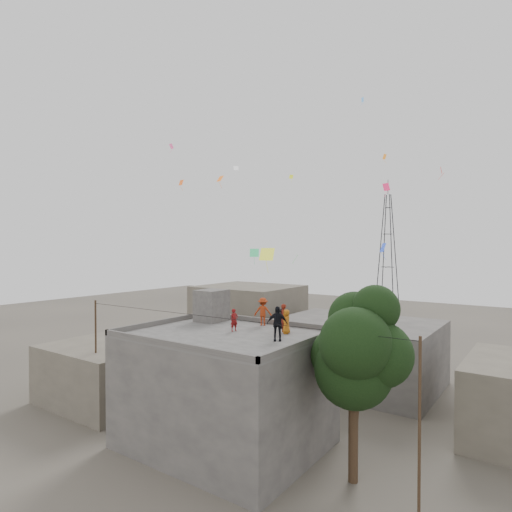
{
  "coord_description": "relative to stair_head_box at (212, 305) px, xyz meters",
  "views": [
    {
      "loc": [
        14.7,
        -18.03,
        10.83
      ],
      "look_at": [
        0.89,
        1.7,
        10.32
      ],
      "focal_mm": 30.0,
      "sensor_mm": 36.0,
      "label": 1
    }
  ],
  "objects": [
    {
      "name": "person_orange_child",
      "position": [
        5.95,
        -0.67,
        -0.34
      ],
      "size": [
        0.75,
        0.76,
        1.32
      ],
      "primitive_type": "imported",
      "rotation": [
        0.0,
        0.0,
        -0.82
      ],
      "color": "#B96515",
      "rests_on": "main_building"
    },
    {
      "name": "kites",
      "position": [
        4.38,
        3.59,
        6.91
      ],
      "size": [
        17.58,
        18.3,
        12.97
      ],
      "color": "#E25417",
      "rests_on": "ground"
    },
    {
      "name": "tree",
      "position": [
        10.57,
        -2.0,
        -1.0
      ],
      "size": [
        4.9,
        4.6,
        9.1
      ],
      "color": "black",
      "rests_on": "ground"
    },
    {
      "name": "person_red_adult",
      "position": [
        5.62,
        -0.37,
        -0.21
      ],
      "size": [
        0.68,
        0.62,
        1.57
      ],
      "primitive_type": "imported",
      "rotation": [
        0.0,
        0.0,
        2.6
      ],
      "color": "maroon",
      "rests_on": "main_building"
    },
    {
      "name": "person_orange_adult",
      "position": [
        3.52,
        0.65,
        -0.16
      ],
      "size": [
        1.24,
        1.03,
        1.67
      ],
      "primitive_type": "imported",
      "rotation": [
        0.0,
        0.0,
        -2.69
      ],
      "color": "#A33112",
      "rests_on": "main_building"
    },
    {
      "name": "utility_line",
      "position": [
        3.7,
        -3.85,
        -3.27
      ],
      "size": [
        20.12,
        0.62,
        7.4
      ],
      "color": "black",
      "rests_on": "ground"
    },
    {
      "name": "neighbor_northwest",
      "position": [
        -6.8,
        13.4,
        -3.6
      ],
      "size": [
        9.0,
        8.0,
        7.0
      ],
      "primitive_type": "cube",
      "color": "#5E564A",
      "rests_on": "ground"
    },
    {
      "name": "ground",
      "position": [
        3.2,
        -2.6,
        -7.1
      ],
      "size": [
        140.0,
        140.0,
        0.0
      ],
      "primitive_type": "plane",
      "color": "#47433B",
      "rests_on": "ground"
    },
    {
      "name": "person_red_child",
      "position": [
        3.2,
        -1.76,
        -0.37
      ],
      "size": [
        0.45,
        0.54,
        1.26
      ],
      "primitive_type": "imported",
      "rotation": [
        0.0,
        0.0,
        1.21
      ],
      "color": "maroon",
      "rests_on": "main_building"
    },
    {
      "name": "transmission_tower",
      "position": [
        -0.8,
        37.4,
        1.97
      ],
      "size": [
        2.97,
        2.97,
        20.01
      ],
      "color": "black",
      "rests_on": "ground"
    },
    {
      "name": "stair_head_box",
      "position": [
        0.0,
        0.0,
        0.0
      ],
      "size": [
        1.6,
        1.8,
        2.0
      ],
      "primitive_type": "cube",
      "color": "#4E4B48",
      "rests_on": "main_building"
    },
    {
      "name": "person_dark_adult",
      "position": [
        6.48,
        -2.45,
        -0.13
      ],
      "size": [
        1.09,
        0.91,
        1.75
      ],
      "primitive_type": "imported",
      "rotation": [
        0.0,
        0.0,
        0.58
      ],
      "color": "black",
      "rests_on": "main_building"
    },
    {
      "name": "parapet",
      "position": [
        3.2,
        -2.6,
        -0.85
      ],
      "size": [
        10.0,
        8.0,
        0.3
      ],
      "color": "#4E4B48",
      "rests_on": "main_building"
    },
    {
      "name": "neighbor_north",
      "position": [
        5.2,
        11.4,
        -4.6
      ],
      "size": [
        12.0,
        9.0,
        5.0
      ],
      "primitive_type": "cube",
      "color": "#4E4B48",
      "rests_on": "ground"
    },
    {
      "name": "neighbor_west",
      "position": [
        -7.8,
        -0.6,
        -5.1
      ],
      "size": [
        8.0,
        10.0,
        4.0
      ],
      "primitive_type": "cube",
      "color": "#5E564A",
      "rests_on": "ground"
    },
    {
      "name": "person_dark_child",
      "position": [
        4.96,
        0.49,
        -0.42
      ],
      "size": [
        0.7,
        0.66,
        1.15
      ],
      "primitive_type": "imported",
      "rotation": [
        0.0,
        0.0,
        2.61
      ],
      "color": "black",
      "rests_on": "main_building"
    },
    {
      "name": "main_building",
      "position": [
        3.2,
        -2.6,
        -4.05
      ],
      "size": [
        10.0,
        8.0,
        6.1
      ],
      "color": "#4E4B48",
      "rests_on": "ground"
    }
  ]
}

